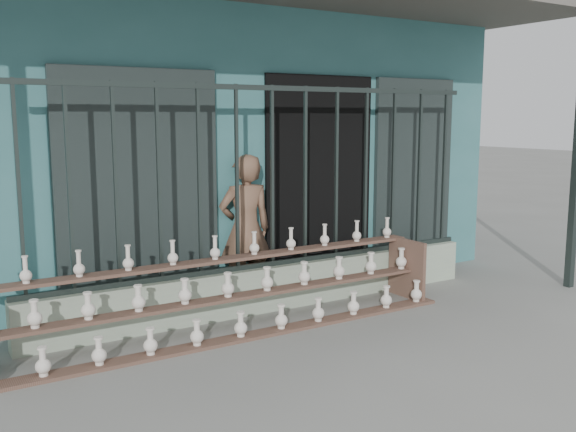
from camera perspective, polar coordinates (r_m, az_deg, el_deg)
ground at (r=5.61m, az=5.47°, el=-11.52°), size 60.00×60.00×0.00m
workshop_building at (r=9.00m, az=-10.88°, el=6.62°), size 7.40×6.60×3.21m
parapet_wall at (r=6.57m, az=-1.38°, el=-6.35°), size 5.00×0.20×0.45m
security_fence at (r=6.37m, az=-1.42°, el=3.46°), size 5.00×0.04×1.80m
shelf_rack at (r=5.86m, az=-5.32°, el=-6.91°), size 4.50×0.68×0.85m
elderly_woman at (r=6.71m, az=-3.81°, el=-1.17°), size 0.62×0.45×1.56m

